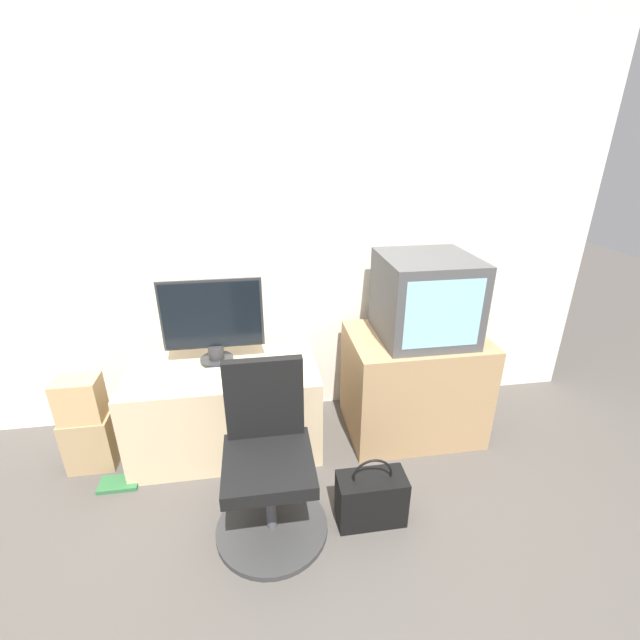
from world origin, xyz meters
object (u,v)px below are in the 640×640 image
object	(u,v)px
crt_tv	(425,298)
cardboard_box_lower	(91,442)
mouse	(250,371)
book	(119,483)
keyboard	(213,374)
office_chair	(269,468)
handbag	(371,498)
main_monitor	(213,321)

from	to	relation	value
crt_tv	cardboard_box_lower	distance (m)	2.15
mouse	book	distance (m)	0.97
keyboard	mouse	distance (m)	0.21
office_chair	handbag	size ratio (longest dim) A/B	2.26
mouse	handbag	world-z (taller)	mouse
main_monitor	book	xyz separation A→B (m)	(-0.57, -0.35, -0.81)
keyboard	book	distance (m)	0.81
cardboard_box_lower	handbag	world-z (taller)	handbag
keyboard	cardboard_box_lower	xyz separation A→B (m)	(-0.74, 0.01, -0.40)
main_monitor	cardboard_box_lower	size ratio (longest dim) A/B	1.75
keyboard	mouse	xyz separation A→B (m)	(0.21, -0.02, 0.01)
cardboard_box_lower	handbag	bearing A→B (deg)	-22.66
office_chair	handbag	bearing A→B (deg)	-6.25
crt_tv	office_chair	world-z (taller)	crt_tv
main_monitor	keyboard	distance (m)	0.31
crt_tv	handbag	size ratio (longest dim) A/B	1.40
keyboard	mouse	bearing A→B (deg)	-5.11
keyboard	crt_tv	bearing A→B (deg)	3.30
mouse	book	world-z (taller)	mouse
cardboard_box_lower	keyboard	bearing A→B (deg)	-0.83
office_chair	cardboard_box_lower	size ratio (longest dim) A/B	2.60
mouse	office_chair	world-z (taller)	office_chair
keyboard	crt_tv	size ratio (longest dim) A/B	0.60
mouse	handbag	size ratio (longest dim) A/B	0.13
book	main_monitor	bearing A→B (deg)	31.78
crt_tv	cardboard_box_lower	xyz separation A→B (m)	(-2.01, -0.06, -0.77)
office_chair	cardboard_box_lower	xyz separation A→B (m)	(-1.03, 0.58, -0.18)
keyboard	book	xyz separation A→B (m)	(-0.56, -0.19, -0.56)
crt_tv	office_chair	size ratio (longest dim) A/B	0.62
main_monitor	crt_tv	size ratio (longest dim) A/B	1.09
office_chair	book	xyz separation A→B (m)	(-0.84, 0.38, -0.34)
office_chair	handbag	world-z (taller)	office_chair
handbag	crt_tv	bearing A→B (deg)	55.52
handbag	book	bearing A→B (deg)	161.92
cardboard_box_lower	handbag	size ratio (longest dim) A/B	0.87
keyboard	office_chair	xyz separation A→B (m)	(0.28, -0.57, -0.22)
main_monitor	handbag	distance (m)	1.30
main_monitor	office_chair	size ratio (longest dim) A/B	0.67
handbag	mouse	bearing A→B (deg)	133.53
keyboard	office_chair	distance (m)	0.67
mouse	book	bearing A→B (deg)	-167.56
main_monitor	keyboard	bearing A→B (deg)	-93.79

